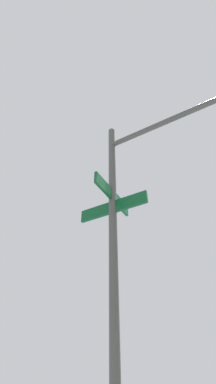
{
  "coord_description": "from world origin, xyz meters",
  "views": [
    {
      "loc": [
        -3.8,
        -7.01,
        1.47
      ],
      "look_at": [
        -5.95,
        -7.13,
        3.15
      ],
      "focal_mm": 23.53,
      "sensor_mm": 36.0,
      "label": 1
    }
  ],
  "objects": [
    {
      "name": "traffic_signal_near",
      "position": [
        -6.23,
        -5.81,
        3.78
      ],
      "size": [
        1.99,
        3.5,
        5.35
      ],
      "color": "#474C47",
      "rests_on": "ground_plane"
    }
  ]
}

